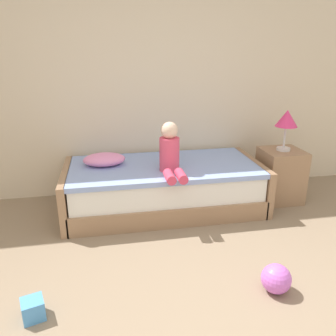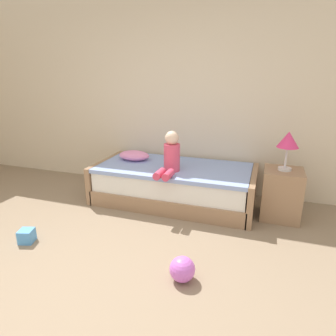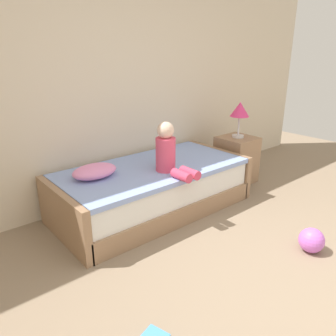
% 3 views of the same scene
% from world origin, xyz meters
% --- Properties ---
extents(ground_plane, '(9.20, 9.20, 0.00)m').
position_xyz_m(ground_plane, '(0.00, 0.00, 0.00)').
color(ground_plane, gray).
extents(wall_rear, '(7.20, 0.10, 2.90)m').
position_xyz_m(wall_rear, '(0.00, 2.60, 1.45)').
color(wall_rear, beige).
rests_on(wall_rear, ground).
extents(bed, '(2.11, 1.00, 0.50)m').
position_xyz_m(bed, '(0.20, 2.00, 0.25)').
color(bed, '#997556').
rests_on(bed, ground).
extents(nightstand, '(0.44, 0.44, 0.60)m').
position_xyz_m(nightstand, '(1.55, 1.96, 0.30)').
color(nightstand, '#997556').
rests_on(nightstand, ground).
extents(table_lamp, '(0.24, 0.24, 0.45)m').
position_xyz_m(table_lamp, '(1.55, 1.96, 0.94)').
color(table_lamp, silver).
rests_on(table_lamp, nightstand).
extents(child_figure, '(0.20, 0.51, 0.50)m').
position_xyz_m(child_figure, '(0.23, 1.77, 0.70)').
color(child_figure, '#E04C6B').
rests_on(child_figure, bed).
extents(pillow, '(0.44, 0.30, 0.13)m').
position_xyz_m(pillow, '(-0.42, 2.10, 0.56)').
color(pillow, '#EA8CC6').
rests_on(pillow, bed).
extents(toy_ball, '(0.22, 0.22, 0.22)m').
position_xyz_m(toy_ball, '(0.76, 0.48, 0.11)').
color(toy_ball, '#CC66D8').
rests_on(toy_ball, ground).
extents(toy_block, '(0.17, 0.17, 0.14)m').
position_xyz_m(toy_block, '(-0.92, 0.53, 0.07)').
color(toy_block, '#4C99E5').
rests_on(toy_block, ground).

